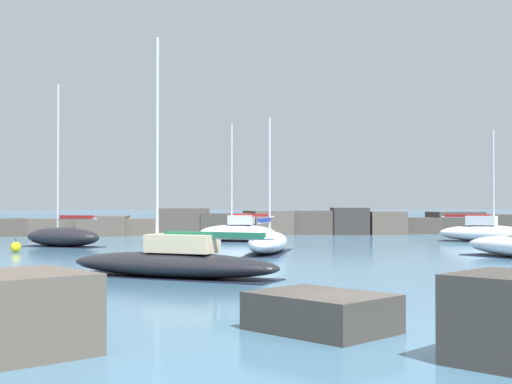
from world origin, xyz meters
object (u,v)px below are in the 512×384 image
at_px(sailboat_moored_4, 173,262).
at_px(mooring_buoy_orange_near, 16,247).
at_px(sailboat_moored_2, 63,236).
at_px(sailboat_moored_1, 268,242).
at_px(sailboat_moored_6, 238,232).
at_px(sailboat_moored_0, 486,232).

relative_size(sailboat_moored_4, mooring_buoy_orange_near, 11.33).
distance_m(sailboat_moored_2, sailboat_moored_4, 20.17).
bearing_deg(mooring_buoy_orange_near, sailboat_moored_1, -10.31).
xyz_separation_m(sailboat_moored_1, sailboat_moored_4, (-5.15, -11.91, -0.03)).
bearing_deg(sailboat_moored_6, sailboat_moored_0, -9.04).
distance_m(sailboat_moored_4, sailboat_moored_6, 24.21).
distance_m(sailboat_moored_1, mooring_buoy_orange_near, 13.72).
relative_size(sailboat_moored_1, sailboat_moored_4, 0.88).
xyz_separation_m(sailboat_moored_1, sailboat_moored_2, (-11.67, 7.18, 0.05)).
relative_size(sailboat_moored_6, mooring_buoy_orange_near, 10.73).
relative_size(sailboat_moored_2, sailboat_moored_4, 1.15).
height_order(sailboat_moored_6, mooring_buoy_orange_near, sailboat_moored_6).
height_order(sailboat_moored_1, sailboat_moored_4, sailboat_moored_4).
bearing_deg(sailboat_moored_0, sailboat_moored_2, -176.03).
distance_m(sailboat_moored_6, mooring_buoy_orange_near, 16.08).
distance_m(sailboat_moored_1, sailboat_moored_4, 12.98).
relative_size(sailboat_moored_2, mooring_buoy_orange_near, 13.05).
height_order(sailboat_moored_0, sailboat_moored_1, sailboat_moored_0).
relative_size(sailboat_moored_0, sailboat_moored_2, 0.77).
height_order(sailboat_moored_4, mooring_buoy_orange_near, sailboat_moored_4).
bearing_deg(sailboat_moored_0, sailboat_moored_1, -151.02).
height_order(sailboat_moored_0, sailboat_moored_2, sailboat_moored_2).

